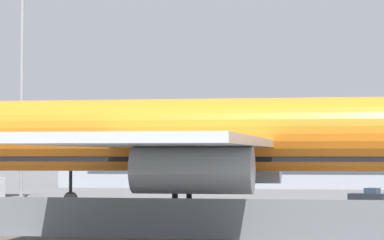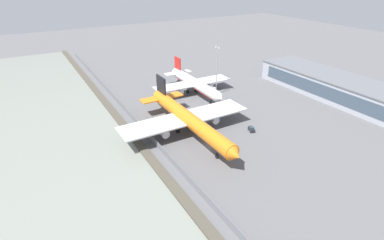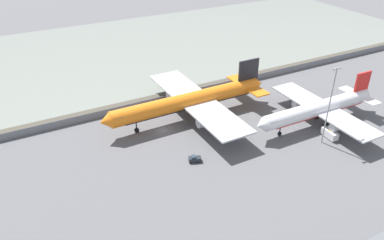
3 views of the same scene
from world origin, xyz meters
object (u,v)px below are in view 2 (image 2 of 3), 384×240
at_px(cargo_jet_orange, 188,119).
at_px(passenger_jet_white_red, 194,83).
at_px(baggage_tug, 251,129).
at_px(apron_light_mast_apron_west, 217,69).
at_px(ops_van, 210,90).

bearing_deg(cargo_jet_orange, passenger_jet_white_red, 146.03).
distance_m(passenger_jet_white_red, baggage_tug, 42.00).
xyz_separation_m(cargo_jet_orange, apron_light_mast_apron_west, (-25.64, 29.61, 6.69)).
bearing_deg(baggage_tug, passenger_jet_white_red, 179.17).
distance_m(passenger_jet_white_red, apron_light_mast_apron_west, 12.58).
bearing_deg(apron_light_mast_apron_west, baggage_tug, -13.93).
bearing_deg(passenger_jet_white_red, cargo_jet_orange, -33.97).
bearing_deg(cargo_jet_orange, ops_van, 135.42).
height_order(passenger_jet_white_red, baggage_tug, passenger_jet_white_red).
bearing_deg(ops_van, apron_light_mast_apron_west, 10.93).
bearing_deg(ops_van, cargo_jet_orange, -44.58).
relative_size(ops_van, apron_light_mast_apron_west, 0.24).
distance_m(cargo_jet_orange, ops_van, 41.42).
xyz_separation_m(cargo_jet_orange, passenger_jet_white_red, (-31.70, 21.36, -0.62)).
bearing_deg(passenger_jet_white_red, ops_van, 72.47).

